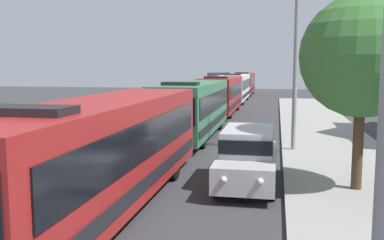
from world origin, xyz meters
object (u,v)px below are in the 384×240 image
bus_middle (221,94)px  white_suv (248,154)px  bus_lead (105,149)px  streetlamp_mid (296,38)px  bus_second_in_line (193,107)px  bus_fourth_in_line (235,87)px  box_truck_oncoming (218,83)px  bus_rear (244,83)px  roadside_tree (362,56)px

bus_middle → white_suv: (3.70, -21.75, -0.66)m
bus_lead → streetlamp_mid: bearing=59.6°
bus_second_in_line → bus_fourth_in_line: 24.75m
bus_lead → bus_middle: size_ratio=1.14×
bus_fourth_in_line → box_truck_oncoming: (-3.30, 10.23, 0.02)m
bus_middle → box_truck_oncoming: size_ratio=1.37×
bus_second_in_line → box_truck_oncoming: 35.13m
bus_rear → box_truck_oncoming: bus_rear is taller
bus_second_in_line → streetlamp_mid: streetlamp_mid is taller
bus_fourth_in_line → bus_second_in_line: bearing=-90.0°
bus_second_in_line → box_truck_oncoming: bearing=95.4°
bus_lead → streetlamp_mid: size_ratio=1.48×
bus_lead → streetlamp_mid: (5.40, 9.21, 3.54)m
bus_rear → streetlamp_mid: streetlamp_mid is taller
bus_lead → roadside_tree: roadside_tree is taller
bus_middle → bus_fourth_in_line: bearing=90.0°
bus_rear → white_suv: size_ratio=2.34×
bus_middle → bus_rear: bearing=90.0°
bus_lead → white_suv: size_ratio=2.46×
bus_lead → bus_second_in_line: same height
bus_middle → box_truck_oncoming: 22.94m
bus_lead → bus_rear: (-0.00, 49.88, -0.00)m
bus_second_in_line → box_truck_oncoming: size_ratio=1.39×
bus_middle → box_truck_oncoming: bus_middle is taller
streetlamp_mid → roadside_tree: 6.59m
white_suv → streetlamp_mid: (1.70, 5.91, 4.19)m
bus_second_in_line → roadside_tree: 12.41m
bus_rear → roadside_tree: bearing=-81.4°
bus_middle → roadside_tree: bearing=-72.2°
bus_fourth_in_line → bus_rear: bearing=90.0°
bus_middle → white_suv: bearing=-80.3°
bus_fourth_in_line → roadside_tree: size_ratio=1.95×
bus_second_in_line → streetlamp_mid: size_ratio=1.32×
bus_rear → roadside_tree: size_ratio=1.97×
streetlamp_mid → box_truck_oncoming: bearing=102.7°
bus_lead → box_truck_oncoming: size_ratio=1.56×
box_truck_oncoming → roadside_tree: bearing=-76.9°
bus_fourth_in_line → streetlamp_mid: 29.03m
roadside_tree → bus_rear: bearing=98.6°
bus_second_in_line → streetlamp_mid: (5.40, -3.55, 3.54)m
bus_second_in_line → bus_rear: same height
box_truck_oncoming → roadside_tree: 46.08m
bus_middle → bus_second_in_line: bearing=-90.0°
streetlamp_mid → roadside_tree: size_ratio=1.40×
bus_lead → bus_fourth_in_line: 37.51m
bus_second_in_line → bus_middle: bearing=90.0°
streetlamp_mid → bus_middle: bearing=108.8°
bus_fourth_in_line → roadside_tree: roadside_tree is taller
bus_second_in_line → bus_fourth_in_line: size_ratio=0.95×
white_suv → roadside_tree: roadside_tree is taller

